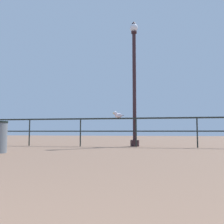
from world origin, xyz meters
TOP-DOWN VIEW (x-y plane):
  - pier_railing at (0.00, 8.72)m, footprint 23.36×0.05m
  - lamppost_center at (-0.08, 9.07)m, footprint 0.31×0.31m
  - seagull_on_rail at (-0.61, 8.71)m, footprint 0.36×0.36m

SIDE VIEW (x-z plane):
  - pier_railing at x=0.00m, z-range 0.24..1.22m
  - seagull_on_rail at x=-0.61m, z-range 0.97..1.18m
  - lamppost_center at x=-0.08m, z-range 0.06..4.56m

